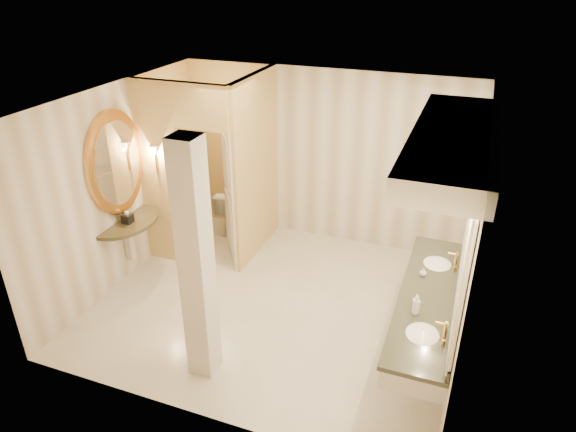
% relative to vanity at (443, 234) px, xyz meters
% --- Properties ---
extents(floor, '(4.50, 4.50, 0.00)m').
position_rel_vanity_xyz_m(floor, '(-1.98, 0.39, -1.63)').
color(floor, beige).
rests_on(floor, ground).
extents(ceiling, '(4.50, 4.50, 0.00)m').
position_rel_vanity_xyz_m(ceiling, '(-1.98, 0.39, 1.07)').
color(ceiling, white).
rests_on(ceiling, wall_back).
extents(wall_back, '(4.50, 0.02, 2.70)m').
position_rel_vanity_xyz_m(wall_back, '(-1.98, 2.39, -0.28)').
color(wall_back, beige).
rests_on(wall_back, floor).
extents(wall_front, '(4.50, 0.02, 2.70)m').
position_rel_vanity_xyz_m(wall_front, '(-1.98, -1.61, -0.28)').
color(wall_front, beige).
rests_on(wall_front, floor).
extents(wall_left, '(0.02, 4.00, 2.70)m').
position_rel_vanity_xyz_m(wall_left, '(-4.23, 0.39, -0.28)').
color(wall_left, beige).
rests_on(wall_left, floor).
extents(wall_right, '(0.02, 4.00, 2.70)m').
position_rel_vanity_xyz_m(wall_right, '(0.27, 0.39, -0.28)').
color(wall_right, beige).
rests_on(wall_right, floor).
extents(toilet_closet, '(1.50, 1.55, 2.70)m').
position_rel_vanity_xyz_m(toilet_closet, '(-3.11, 1.36, -0.24)').
color(toilet_closet, '#ECC47B').
rests_on(toilet_closet, floor).
extents(wall_sconce, '(0.14, 0.14, 0.42)m').
position_rel_vanity_xyz_m(wall_sconce, '(-3.90, 0.82, 0.10)').
color(wall_sconce, gold).
rests_on(wall_sconce, toilet_closet).
extents(vanity, '(0.75, 2.68, 2.09)m').
position_rel_vanity_xyz_m(vanity, '(0.00, 0.00, 0.00)').
color(vanity, beige).
rests_on(vanity, floor).
extents(console_shelf, '(1.09, 1.09, 2.00)m').
position_rel_vanity_xyz_m(console_shelf, '(-4.19, 0.33, -0.28)').
color(console_shelf, black).
rests_on(console_shelf, floor).
extents(pillar, '(0.28, 0.28, 2.70)m').
position_rel_vanity_xyz_m(pillar, '(-2.27, -1.00, -0.28)').
color(pillar, beige).
rests_on(pillar, floor).
extents(tissue_box, '(0.13, 0.13, 0.13)m').
position_rel_vanity_xyz_m(tissue_box, '(-4.08, 0.27, -0.69)').
color(tissue_box, black).
rests_on(tissue_box, console_shelf).
extents(toilet, '(0.46, 0.75, 0.74)m').
position_rel_vanity_xyz_m(toilet, '(-3.39, 2.07, -1.26)').
color(toilet, white).
rests_on(toilet, floor).
extents(soap_bottle_a, '(0.06, 0.06, 0.13)m').
position_rel_vanity_xyz_m(soap_bottle_a, '(-0.16, -0.27, -0.69)').
color(soap_bottle_a, beige).
rests_on(soap_bottle_a, vanity).
extents(soap_bottle_b, '(0.10, 0.10, 0.10)m').
position_rel_vanity_xyz_m(soap_bottle_b, '(-0.16, 0.34, -0.70)').
color(soap_bottle_b, silver).
rests_on(soap_bottle_b, vanity).
extents(soap_bottle_c, '(0.11, 0.11, 0.22)m').
position_rel_vanity_xyz_m(soap_bottle_c, '(-0.14, -0.38, -0.64)').
color(soap_bottle_c, '#C6B28C').
rests_on(soap_bottle_c, vanity).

